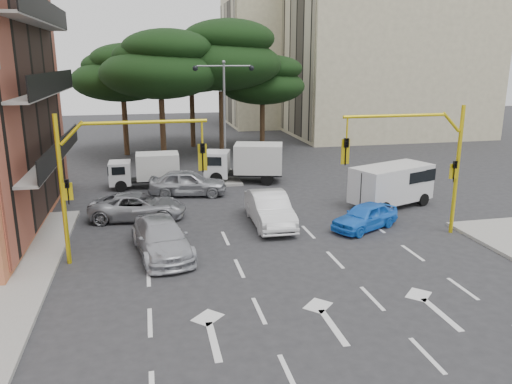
{
  "coord_description": "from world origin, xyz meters",
  "views": [
    {
      "loc": [
        -5.28,
        -17.9,
        7.95
      ],
      "look_at": [
        -0.13,
        5.42,
        1.6
      ],
      "focal_mm": 35.0,
      "sensor_mm": 36.0,
      "label": 1
    }
  ],
  "objects_px": {
    "car_blue_compact": "(365,216)",
    "box_truck_b": "(244,163)",
    "van_white": "(391,186)",
    "box_truck_a": "(145,171)",
    "signal_mast_left": "(108,167)",
    "car_white_hatch": "(270,209)",
    "car_silver_cross_a": "(138,206)",
    "car_silver_wagon": "(161,238)",
    "signal_mast_right": "(423,153)",
    "street_lamp_center": "(224,98)",
    "car_silver_cross_b": "(188,183)"
  },
  "relations": [
    {
      "from": "signal_mast_right",
      "to": "car_blue_compact",
      "type": "relative_size",
      "value": 1.6
    },
    {
      "from": "signal_mast_left",
      "to": "car_silver_cross_b",
      "type": "relative_size",
      "value": 1.3
    },
    {
      "from": "car_silver_cross_a",
      "to": "signal_mast_left",
      "type": "bearing_deg",
      "value": 178.51
    },
    {
      "from": "signal_mast_right",
      "to": "car_silver_cross_b",
      "type": "xyz_separation_m",
      "value": [
        -9.81,
        9.46,
        -3.1
      ]
    },
    {
      "from": "signal_mast_right",
      "to": "street_lamp_center",
      "type": "height_order",
      "value": "street_lamp_center"
    },
    {
      "from": "signal_mast_left",
      "to": "car_silver_wagon",
      "type": "distance_m",
      "value": 3.69
    },
    {
      "from": "signal_mast_left",
      "to": "car_silver_wagon",
      "type": "bearing_deg",
      "value": 5.71
    },
    {
      "from": "street_lamp_center",
      "to": "car_white_hatch",
      "type": "xyz_separation_m",
      "value": [
        0.46,
        -11.02,
        -4.62
      ]
    },
    {
      "from": "signal_mast_right",
      "to": "car_white_hatch",
      "type": "relative_size",
      "value": 1.22
    },
    {
      "from": "car_silver_wagon",
      "to": "car_silver_cross_a",
      "type": "height_order",
      "value": "car_silver_wagon"
    },
    {
      "from": "signal_mast_left",
      "to": "car_silver_wagon",
      "type": "relative_size",
      "value": 1.2
    },
    {
      "from": "car_white_hatch",
      "to": "car_silver_wagon",
      "type": "relative_size",
      "value": 0.98
    },
    {
      "from": "signal_mast_right",
      "to": "car_white_hatch",
      "type": "height_order",
      "value": "signal_mast_right"
    },
    {
      "from": "signal_mast_left",
      "to": "box_truck_b",
      "type": "xyz_separation_m",
      "value": [
        7.8,
        12.14,
        -2.6
      ]
    },
    {
      "from": "street_lamp_center",
      "to": "box_truck_b",
      "type": "xyz_separation_m",
      "value": [
        1.0,
        -1.87,
        -4.14
      ]
    },
    {
      "from": "signal_mast_left",
      "to": "street_lamp_center",
      "type": "distance_m",
      "value": 15.65
    },
    {
      "from": "car_blue_compact",
      "to": "car_silver_cross_b",
      "type": "xyz_separation_m",
      "value": [
        -7.82,
        8.08,
        0.15
      ]
    },
    {
      "from": "box_truck_b",
      "to": "car_white_hatch",
      "type": "bearing_deg",
      "value": -167.74
    },
    {
      "from": "street_lamp_center",
      "to": "car_white_hatch",
      "type": "distance_m",
      "value": 11.96
    },
    {
      "from": "car_white_hatch",
      "to": "car_silver_cross_a",
      "type": "relative_size",
      "value": 1.02
    },
    {
      "from": "car_silver_wagon",
      "to": "car_silver_cross_b",
      "type": "distance_m",
      "value": 9.46
    },
    {
      "from": "car_white_hatch",
      "to": "box_truck_b",
      "type": "xyz_separation_m",
      "value": [
        0.54,
        9.16,
        0.47
      ]
    },
    {
      "from": "car_blue_compact",
      "to": "box_truck_b",
      "type": "height_order",
      "value": "box_truck_b"
    },
    {
      "from": "signal_mast_right",
      "to": "car_silver_cross_a",
      "type": "height_order",
      "value": "signal_mast_right"
    },
    {
      "from": "signal_mast_left",
      "to": "car_silver_wagon",
      "type": "xyz_separation_m",
      "value": [
        1.9,
        0.19,
        -3.16
      ]
    },
    {
      "from": "signal_mast_left",
      "to": "car_silver_cross_b",
      "type": "xyz_separation_m",
      "value": [
        3.8,
        9.46,
        -3.1
      ]
    },
    {
      "from": "signal_mast_right",
      "to": "box_truck_a",
      "type": "relative_size",
      "value": 1.35
    },
    {
      "from": "van_white",
      "to": "signal_mast_left",
      "type": "bearing_deg",
      "value": -93.12
    },
    {
      "from": "car_white_hatch",
      "to": "car_silver_wagon",
      "type": "distance_m",
      "value": 6.05
    },
    {
      "from": "street_lamp_center",
      "to": "car_silver_cross_a",
      "type": "relative_size",
      "value": 1.61
    },
    {
      "from": "signal_mast_left",
      "to": "car_white_hatch",
      "type": "relative_size",
      "value": 1.22
    },
    {
      "from": "car_white_hatch",
      "to": "box_truck_a",
      "type": "distance_m",
      "value": 10.81
    },
    {
      "from": "signal_mast_left",
      "to": "box_truck_b",
      "type": "bearing_deg",
      "value": 57.27
    },
    {
      "from": "street_lamp_center",
      "to": "car_silver_cross_a",
      "type": "height_order",
      "value": "street_lamp_center"
    },
    {
      "from": "street_lamp_center",
      "to": "van_white",
      "type": "height_order",
      "value": "street_lamp_center"
    },
    {
      "from": "box_truck_b",
      "to": "van_white",
      "type": "bearing_deg",
      "value": -121.56
    },
    {
      "from": "street_lamp_center",
      "to": "van_white",
      "type": "bearing_deg",
      "value": -49.71
    },
    {
      "from": "car_silver_wagon",
      "to": "van_white",
      "type": "height_order",
      "value": "van_white"
    },
    {
      "from": "car_silver_cross_b",
      "to": "box_truck_a",
      "type": "bearing_deg",
      "value": 54.05
    },
    {
      "from": "street_lamp_center",
      "to": "car_silver_cross_a",
      "type": "bearing_deg",
      "value": -124.23
    },
    {
      "from": "car_white_hatch",
      "to": "van_white",
      "type": "height_order",
      "value": "van_white"
    },
    {
      "from": "van_white",
      "to": "box_truck_a",
      "type": "height_order",
      "value": "van_white"
    },
    {
      "from": "street_lamp_center",
      "to": "box_truck_a",
      "type": "distance_m",
      "value": 7.28
    },
    {
      "from": "signal_mast_left",
      "to": "car_blue_compact",
      "type": "bearing_deg",
      "value": 6.75
    },
    {
      "from": "car_silver_wagon",
      "to": "car_white_hatch",
      "type": "bearing_deg",
      "value": 18.49
    },
    {
      "from": "car_silver_cross_a",
      "to": "box_truck_a",
      "type": "height_order",
      "value": "box_truck_a"
    },
    {
      "from": "car_blue_compact",
      "to": "signal_mast_left",
      "type": "bearing_deg",
      "value": -110.8
    },
    {
      "from": "street_lamp_center",
      "to": "signal_mast_right",
      "type": "bearing_deg",
      "value": -64.09
    },
    {
      "from": "car_silver_cross_a",
      "to": "car_blue_compact",
      "type": "bearing_deg",
      "value": -102.16
    },
    {
      "from": "box_truck_b",
      "to": "car_silver_wagon",
      "type": "bearing_deg",
      "value": 169.33
    }
  ]
}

